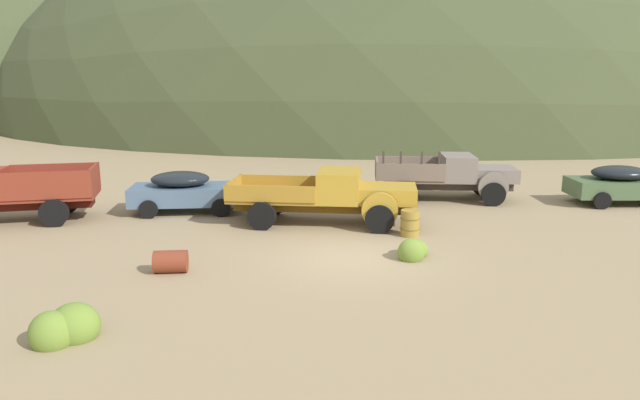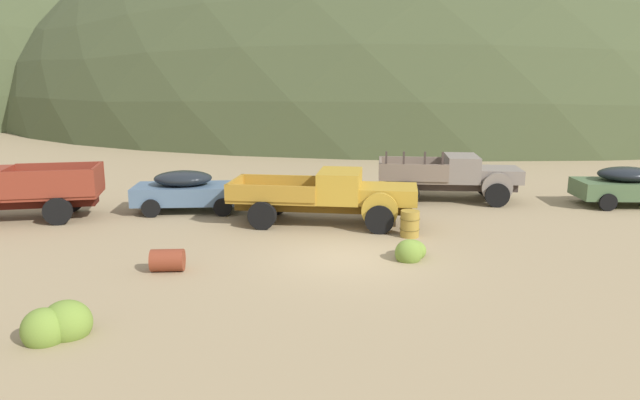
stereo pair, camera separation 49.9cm
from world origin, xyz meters
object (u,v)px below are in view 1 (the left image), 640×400
Objects in this scene: car_chalk_blue at (191,191)px; truck_primer_gray at (455,176)px; car_weathered_green at (628,184)px; oil_drum_by_truck at (410,223)px; truck_mustard at (337,196)px; oil_drum_spare at (171,261)px.

truck_primer_gray is (10.75, 0.81, 0.19)m from car_chalk_blue.
car_chalk_blue is 0.75× the size of truck_primer_gray.
car_chalk_blue is 17.44m from car_weathered_green.
car_chalk_blue reaches higher than oil_drum_by_truck.
truck_mustard is 7.87× the size of oil_drum_by_truck.
oil_drum_by_truck reaches higher than oil_drum_spare.
oil_drum_spare is 7.72m from oil_drum_by_truck.
oil_drum_spare is at bearing -153.23° from car_weathered_green.
truck_mustard is at bearing -23.43° from car_chalk_blue.
oil_drum_by_truck is at bearing -111.60° from truck_primer_gray.
car_chalk_blue is at bearing -175.46° from car_weathered_green.
truck_mustard is 1.12× the size of truck_primer_gray.
car_chalk_blue is at bearing 90.35° from oil_drum_spare.
car_weathered_green is at bearing 19.16° from oil_drum_spare.
car_weathered_green is at bearing -2.82° from truck_primer_gray.
truck_primer_gray is 13.25m from oil_drum_spare.
oil_drum_spare is 1.04× the size of oil_drum_by_truck.
car_weathered_green is at bearing 21.09° from truck_mustard.
car_chalk_blue is 5.09× the size of oil_drum_spare.
car_chalk_blue is 5.27× the size of oil_drum_by_truck.
truck_primer_gray is 1.28× the size of car_weathered_green.
car_weathered_green is 10.68m from oil_drum_by_truck.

